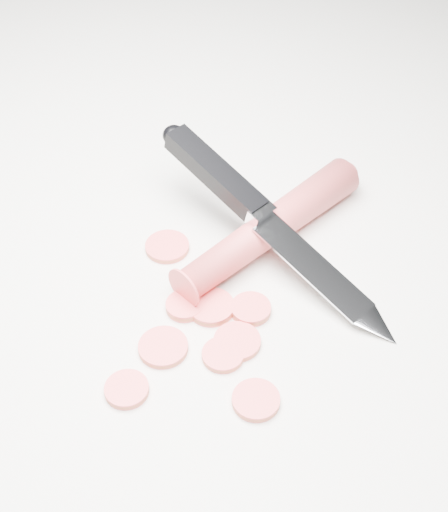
% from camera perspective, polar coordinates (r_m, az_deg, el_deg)
% --- Properties ---
extents(ground, '(2.40, 2.40, 0.00)m').
position_cam_1_polar(ground, '(0.59, 2.22, -2.85)').
color(ground, silver).
rests_on(ground, ground).
extents(carrot, '(0.09, 0.20, 0.03)m').
position_cam_1_polar(carrot, '(0.62, 3.73, 2.33)').
color(carrot, '#BF383B').
rests_on(carrot, ground).
extents(carrot_slice_0, '(0.03, 0.03, 0.01)m').
position_cam_1_polar(carrot_slice_0, '(0.58, -3.16, -4.00)').
color(carrot_slice_0, '#EA4346').
rests_on(carrot_slice_0, ground).
extents(carrot_slice_1, '(0.04, 0.04, 0.01)m').
position_cam_1_polar(carrot_slice_1, '(0.56, -4.89, -7.28)').
color(carrot_slice_1, '#EA4346').
rests_on(carrot_slice_1, ground).
extents(carrot_slice_2, '(0.03, 0.03, 0.01)m').
position_cam_1_polar(carrot_slice_2, '(0.58, 2.16, -4.25)').
color(carrot_slice_2, '#EA4346').
rests_on(carrot_slice_2, ground).
extents(carrot_slice_3, '(0.04, 0.04, 0.01)m').
position_cam_1_polar(carrot_slice_3, '(0.58, -1.03, -4.10)').
color(carrot_slice_3, '#EA4346').
rests_on(carrot_slice_3, ground).
extents(carrot_slice_4, '(0.04, 0.04, 0.01)m').
position_cam_1_polar(carrot_slice_4, '(0.56, 1.07, -6.85)').
color(carrot_slice_4, '#EA4346').
rests_on(carrot_slice_4, ground).
extents(carrot_slice_5, '(0.04, 0.04, 0.01)m').
position_cam_1_polar(carrot_slice_5, '(0.63, -4.57, 0.76)').
color(carrot_slice_5, '#EA4346').
rests_on(carrot_slice_5, ground).
extents(carrot_slice_6, '(0.03, 0.03, 0.01)m').
position_cam_1_polar(carrot_slice_6, '(0.55, -0.09, -7.91)').
color(carrot_slice_6, '#EA4346').
rests_on(carrot_slice_6, ground).
extents(carrot_slice_7, '(0.04, 0.04, 0.01)m').
position_cam_1_polar(carrot_slice_7, '(0.53, 2.57, -11.44)').
color(carrot_slice_7, '#EA4346').
rests_on(carrot_slice_7, ground).
extents(carrot_slice_8, '(0.03, 0.03, 0.01)m').
position_cam_1_polar(carrot_slice_8, '(0.54, -7.79, -10.52)').
color(carrot_slice_8, '#EA4346').
rests_on(carrot_slice_8, ground).
extents(kitchen_knife, '(0.27, 0.11, 0.07)m').
position_cam_1_polar(kitchen_knife, '(0.60, 4.05, 2.60)').
color(kitchen_knife, silver).
rests_on(kitchen_knife, ground).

